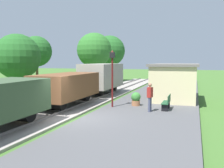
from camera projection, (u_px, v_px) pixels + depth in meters
ground_plane at (77, 122)px, 12.81m from camera, size 160.00×160.00×0.00m
platform_slab at (135, 125)px, 11.76m from camera, size 6.00×60.00×0.25m
track_ballast at (38, 118)px, 13.59m from camera, size 3.80×60.00×0.12m
rail_near at (49, 116)px, 13.34m from camera, size 0.07×60.00×0.14m
rail_far at (28, 115)px, 13.81m from camera, size 0.07×60.00×0.14m
freight_train at (71, 86)px, 16.99m from camera, size 2.50×19.40×2.72m
station_hut at (175, 81)px, 18.96m from camera, size 3.50×5.80×2.78m
bench_near_hut at (167, 102)px, 14.89m from camera, size 0.42×1.50×0.91m
person_waiting at (150, 96)px, 14.22m from camera, size 0.32×0.42×1.71m
potted_planter at (136, 99)px, 16.19m from camera, size 0.64×0.64×0.92m
lamp_post_near at (112, 68)px, 15.54m from camera, size 0.28×0.28×3.70m
tree_trackside_mid at (18, 57)px, 18.94m from camera, size 3.58×3.58×5.38m
tree_trackside_far at (36, 51)px, 25.96m from camera, size 3.29×3.29×5.93m
tree_field_left at (94, 50)px, 29.75m from camera, size 4.28×4.28×6.72m
tree_field_distant at (110, 51)px, 37.41m from camera, size 4.73×4.73×7.17m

